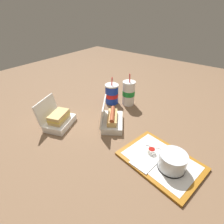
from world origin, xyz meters
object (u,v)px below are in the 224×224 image
at_px(food_tray, 161,161).
at_px(ketchup_cup, 151,151).
at_px(clamshell_sandwich_back, 58,119).
at_px(cake_container, 172,162).
at_px(soda_cup_right, 129,93).
at_px(plastic_fork, 156,147).
at_px(soda_cup_corner, 112,94).
at_px(clamshell_hotdog_front, 111,119).

xyz_separation_m(food_tray, ketchup_cup, (-0.06, 0.02, 0.02)).
height_order(food_tray, clamshell_sandwich_back, clamshell_sandwich_back).
xyz_separation_m(food_tray, cake_container, (0.06, -0.01, 0.04)).
distance_m(cake_container, soda_cup_right, 0.63).
xyz_separation_m(food_tray, clamshell_sandwich_back, (-0.63, -0.11, 0.04)).
relative_size(cake_container, ketchup_cup, 3.14).
distance_m(clamshell_sandwich_back, soda_cup_right, 0.53).
bearing_deg(soda_cup_right, food_tray, -40.83).
bearing_deg(plastic_fork, soda_cup_corner, 137.28).
bearing_deg(clamshell_sandwich_back, soda_cup_corner, 79.32).
height_order(cake_container, soda_cup_corner, soda_cup_corner).
distance_m(clamshell_sandwich_back, soda_cup_corner, 0.44).
relative_size(ketchup_cup, clamshell_sandwich_back, 0.17).
bearing_deg(clamshell_hotdog_front, clamshell_sandwich_back, -141.47).
bearing_deg(clamshell_sandwich_back, ketchup_cup, 12.63).
distance_m(plastic_fork, clamshell_hotdog_front, 0.32).
height_order(plastic_fork, soda_cup_right, soda_cup_right).
bearing_deg(clamshell_hotdog_front, ketchup_cup, -13.50).
bearing_deg(clamshell_sandwich_back, soda_cup_right, 68.61).
relative_size(ketchup_cup, soda_cup_corner, 0.19).
distance_m(cake_container, ketchup_cup, 0.12).
bearing_deg(ketchup_cup, cake_container, -13.71).
height_order(soda_cup_corner, soda_cup_right, soda_cup_right).
distance_m(cake_container, plastic_fork, 0.14).
bearing_deg(soda_cup_corner, cake_container, -28.83).
xyz_separation_m(plastic_fork, clamshell_hotdog_front, (-0.32, 0.03, 0.02)).
height_order(cake_container, clamshell_sandwich_back, clamshell_sandwich_back).
distance_m(food_tray, soda_cup_corner, 0.64).
bearing_deg(ketchup_cup, clamshell_hotdog_front, 166.50).
relative_size(clamshell_hotdog_front, soda_cup_corner, 1.18).
xyz_separation_m(soda_cup_corner, soda_cup_right, (0.11, 0.06, 0.02)).
bearing_deg(cake_container, plastic_fork, 145.26).
bearing_deg(soda_cup_right, clamshell_hotdog_front, -77.58).
distance_m(cake_container, clamshell_sandwich_back, 0.69).
bearing_deg(clamshell_hotdog_front, soda_cup_corner, 127.28).
distance_m(food_tray, clamshell_hotdog_front, 0.39).
xyz_separation_m(cake_container, clamshell_sandwich_back, (-0.68, -0.10, -0.01)).
bearing_deg(plastic_fork, clamshell_sandwich_back, -178.11).
relative_size(food_tray, clamshell_hotdog_front, 1.67).
bearing_deg(ketchup_cup, soda_cup_corner, 148.12).
height_order(cake_container, soda_cup_right, soda_cup_right).
relative_size(food_tray, ketchup_cup, 10.25).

